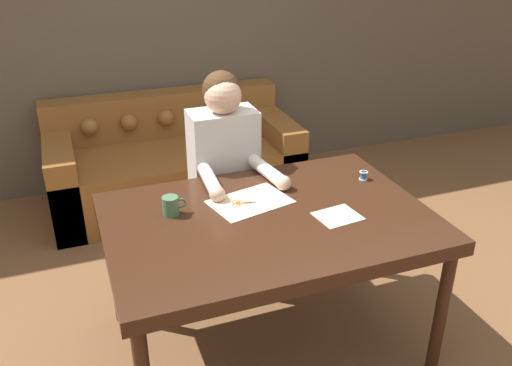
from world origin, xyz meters
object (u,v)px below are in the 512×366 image
Objects in this scene: person at (225,181)px; scissors at (246,203)px; thread_spool at (363,175)px; dining_table at (268,228)px; couch at (174,164)px; mug at (171,206)px.

person is 5.73× the size of scissors.
dining_table is at bearing -162.72° from thread_spool.
dining_table is 1.84m from couch.
person is 0.65m from mug.
dining_table is 33.25× the size of thread_spool.
dining_table is 1.17× the size of person.
couch reaches higher than scissors.
scissors is (-0.06, 0.15, 0.07)m from dining_table.
couch is at bearing 90.77° from scissors.
dining_table is at bearing -69.76° from scissors.
thread_spool is at bearing 0.97° from mug.
mug is (-0.36, 0.02, 0.04)m from scissors.
couch is at bearing 92.49° from dining_table.
scissors is at bearing -89.23° from couch.
dining_table is 0.66m from person.
mug is at bearing -101.84° from couch.
person reaches higher than couch.
scissors is (0.02, -1.64, 0.47)m from couch.
mug is at bearing -130.27° from person.
thread_spool is (0.69, -1.60, 0.49)m from couch.
mug reaches higher than couch.
scissors is at bearing -3.56° from mug.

